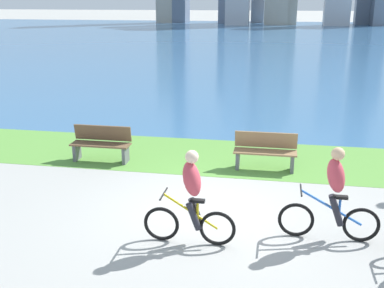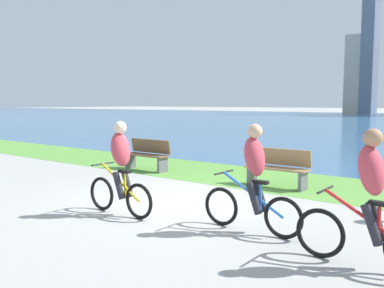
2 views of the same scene
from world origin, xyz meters
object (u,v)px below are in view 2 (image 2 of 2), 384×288
cyclist_lead (120,168)px  cyclist_trailing (253,179)px  bench_far_along_path (278,168)px  cyclist_distant_rear (369,200)px  bench_near_path (147,155)px

cyclist_lead → cyclist_trailing: 2.39m
bench_far_along_path → cyclist_lead: bearing=-105.7°
cyclist_trailing → bench_far_along_path: size_ratio=1.14×
cyclist_lead → bench_far_along_path: bearing=74.3°
cyclist_lead → cyclist_trailing: (2.33, 0.56, 0.00)m
cyclist_distant_rear → bench_far_along_path: cyclist_distant_rear is taller
cyclist_trailing → bench_far_along_path: (-1.23, 3.35, -0.38)m
bench_near_path → bench_far_along_path: size_ratio=1.00×
bench_near_path → bench_far_along_path: 4.12m
bench_far_along_path → cyclist_trailing: bearing=-69.8°
bench_near_path → cyclist_lead: bearing=-51.5°
cyclist_distant_rear → bench_near_path: cyclist_distant_rear is taller
cyclist_distant_rear → bench_near_path: size_ratio=1.14×
bench_far_along_path → bench_near_path: bearing=-178.3°
cyclist_distant_rear → cyclist_trailing: bearing=167.7°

